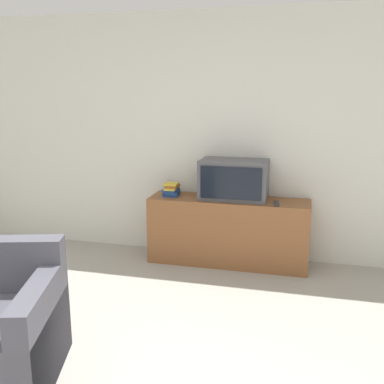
% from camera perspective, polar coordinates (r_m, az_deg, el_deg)
% --- Properties ---
extents(wall_back, '(9.00, 0.06, 2.60)m').
position_cam_1_polar(wall_back, '(4.87, 1.12, 7.04)').
color(wall_back, silver).
rests_on(wall_back, ground_plane).
extents(tv_stand, '(1.65, 0.44, 0.69)m').
position_cam_1_polar(tv_stand, '(4.74, 4.62, -4.97)').
color(tv_stand, brown).
rests_on(tv_stand, ground_plane).
extents(television, '(0.69, 0.39, 0.40)m').
position_cam_1_polar(television, '(4.61, 5.32, 1.59)').
color(television, '#4C4C51').
rests_on(television, tv_stand).
extents(book_stack, '(0.18, 0.24, 0.14)m').
position_cam_1_polar(book_stack, '(4.77, -2.62, 0.27)').
color(book_stack, '#23478E').
rests_on(book_stack, tv_stand).
extents(remote_on_stand, '(0.07, 0.16, 0.02)m').
position_cam_1_polar(remote_on_stand, '(4.47, 10.67, -1.45)').
color(remote_on_stand, '#2D2D2D').
rests_on(remote_on_stand, tv_stand).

